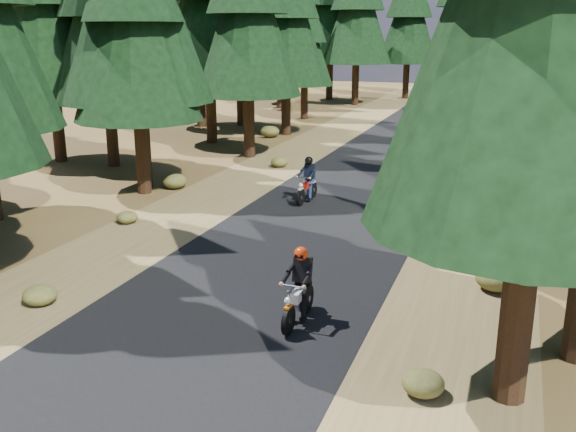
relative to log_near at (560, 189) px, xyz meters
The scene contains 8 objects.
ground 13.31m from the log_near, 122.18° to the right, with size 120.00×120.00×0.00m, color #443418.
road 9.46m from the log_near, 138.53° to the right, with size 6.00×100.00×0.01m, color black.
shoulder_l 13.26m from the log_near, 151.81° to the right, with size 3.20×100.00×0.01m, color brown.
shoulder_r 6.74m from the log_near, 111.67° to the right, with size 3.20×100.00×0.01m, color brown.
log_near is the anchor object (origin of this frame).
understory_shrubs 6.23m from the log_near, 156.18° to the right, with size 15.40×30.71×0.68m.
rider_lead 14.59m from the log_near, 112.32° to the right, with size 0.56×1.77×1.58m.
rider_follow 9.40m from the log_near, 152.44° to the right, with size 0.64×1.79×1.57m.
Camera 1 is at (5.38, -13.56, 5.76)m, focal length 40.00 mm.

